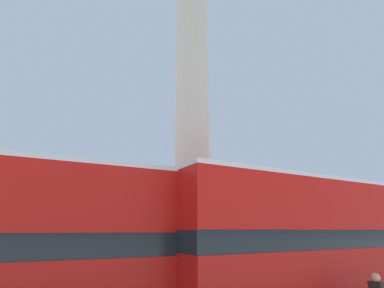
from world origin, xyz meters
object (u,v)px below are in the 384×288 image
at_px(street_lamp, 149,223).
at_px(monument_column, 192,106).
at_px(equestrian_statue, 287,249).
at_px(bus_c, 322,240).

bearing_deg(street_lamp, monument_column, 43.51).
distance_m(monument_column, street_lamp, 7.41).
bearing_deg(monument_column, equestrian_statue, 21.59).
height_order(bus_c, equestrian_statue, equestrian_statue).
distance_m(equestrian_statue, street_lamp, 13.84).
xyz_separation_m(equestrian_statue, street_lamp, (-12.13, -6.51, 1.49)).
xyz_separation_m(bus_c, equestrian_statue, (6.71, 8.96, -0.93)).
bearing_deg(bus_c, street_lamp, 152.53).
relative_size(monument_column, street_lamp, 5.03).
bearing_deg(monument_column, street_lamp, -136.49).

